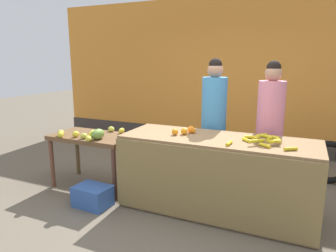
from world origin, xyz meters
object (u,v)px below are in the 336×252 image
Objects in this scene: vendor_woman_blue_shirt at (214,125)px; produce_sack at (166,160)px; vendor_woman_pink_shirt at (269,130)px; produce_crate at (93,196)px.

vendor_woman_blue_shirt reaches higher than produce_sack.
vendor_woman_blue_shirt is 3.30× the size of produce_sack.
produce_crate is at bearing -148.28° from vendor_woman_pink_shirt.
produce_sack is at bearing 174.69° from vendor_woman_blue_shirt.
vendor_woman_pink_shirt is at bearing 1.47° from vendor_woman_blue_shirt.
vendor_woman_blue_shirt is 1.02× the size of vendor_woman_pink_shirt.
vendor_woman_pink_shirt is at bearing 31.72° from produce_crate.
produce_sack is at bearing 70.22° from produce_crate.
produce_crate is 0.80× the size of produce_sack.
vendor_woman_blue_shirt is at bearing 44.51° from produce_crate.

